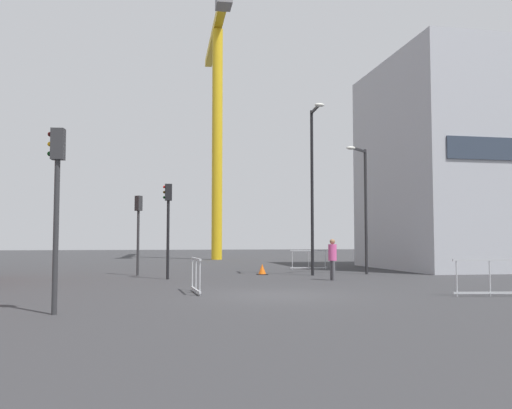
{
  "coord_description": "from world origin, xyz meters",
  "views": [
    {
      "loc": [
        -3.67,
        -16.07,
        1.63
      ],
      "look_at": [
        0.0,
        3.44,
        2.92
      ],
      "focal_mm": 38.77,
      "sensor_mm": 36.0,
      "label": 1
    }
  ],
  "objects_px": {
    "traffic_light_near": "(57,189)",
    "pedestrian_walking": "(332,256)",
    "construction_crane": "(217,98)",
    "streetlamp_short": "(363,198)",
    "traffic_light_corner": "(138,221)",
    "traffic_light_median": "(168,215)",
    "traffic_cone_by_barrier": "(262,270)",
    "streetlamp_tall": "(313,178)"
  },
  "relations": [
    {
      "from": "traffic_light_near",
      "to": "pedestrian_walking",
      "type": "xyz_separation_m",
      "value": [
        9.35,
        8.84,
        -1.78
      ]
    },
    {
      "from": "construction_crane",
      "to": "streetlamp_short",
      "type": "relative_size",
      "value": 3.45
    },
    {
      "from": "traffic_light_corner",
      "to": "traffic_light_median",
      "type": "relative_size",
      "value": 0.92
    },
    {
      "from": "streetlamp_short",
      "to": "traffic_cone_by_barrier",
      "type": "bearing_deg",
      "value": 171.29
    },
    {
      "from": "construction_crane",
      "to": "pedestrian_walking",
      "type": "xyz_separation_m",
      "value": [
        1.87,
        -25.25,
        -12.96
      ]
    },
    {
      "from": "traffic_light_corner",
      "to": "construction_crane",
      "type": "bearing_deg",
      "value": 73.76
    },
    {
      "from": "streetlamp_tall",
      "to": "construction_crane",
      "type": "bearing_deg",
      "value": 94.96
    },
    {
      "from": "streetlamp_tall",
      "to": "pedestrian_walking",
      "type": "distance_m",
      "value": 4.61
    },
    {
      "from": "streetlamp_tall",
      "to": "traffic_light_near",
      "type": "height_order",
      "value": "streetlamp_tall"
    },
    {
      "from": "streetlamp_tall",
      "to": "streetlamp_short",
      "type": "distance_m",
      "value": 2.86
    },
    {
      "from": "streetlamp_tall",
      "to": "traffic_light_median",
      "type": "bearing_deg",
      "value": -170.49
    },
    {
      "from": "streetlamp_tall",
      "to": "traffic_light_corner",
      "type": "bearing_deg",
      "value": 168.39
    },
    {
      "from": "construction_crane",
      "to": "pedestrian_walking",
      "type": "height_order",
      "value": "construction_crane"
    },
    {
      "from": "traffic_light_corner",
      "to": "traffic_light_near",
      "type": "relative_size",
      "value": 0.9
    },
    {
      "from": "traffic_light_near",
      "to": "pedestrian_walking",
      "type": "distance_m",
      "value": 12.99
    },
    {
      "from": "construction_crane",
      "to": "pedestrian_walking",
      "type": "relative_size",
      "value": 12.4
    },
    {
      "from": "construction_crane",
      "to": "traffic_light_corner",
      "type": "height_order",
      "value": "construction_crane"
    },
    {
      "from": "streetlamp_tall",
      "to": "streetlamp_short",
      "type": "relative_size",
      "value": 1.28
    },
    {
      "from": "streetlamp_short",
      "to": "traffic_light_corner",
      "type": "height_order",
      "value": "streetlamp_short"
    },
    {
      "from": "construction_crane",
      "to": "streetlamp_tall",
      "type": "relative_size",
      "value": 2.69
    },
    {
      "from": "construction_crane",
      "to": "traffic_cone_by_barrier",
      "type": "height_order",
      "value": "construction_crane"
    },
    {
      "from": "streetlamp_short",
      "to": "traffic_light_median",
      "type": "relative_size",
      "value": 1.51
    },
    {
      "from": "traffic_cone_by_barrier",
      "to": "construction_crane",
      "type": "bearing_deg",
      "value": 89.38
    },
    {
      "from": "construction_crane",
      "to": "traffic_light_median",
      "type": "relative_size",
      "value": 5.21
    },
    {
      "from": "traffic_light_corner",
      "to": "traffic_cone_by_barrier",
      "type": "bearing_deg",
      "value": -3.97
    },
    {
      "from": "traffic_light_corner",
      "to": "pedestrian_walking",
      "type": "bearing_deg",
      "value": -30.0
    },
    {
      "from": "traffic_light_median",
      "to": "traffic_light_near",
      "type": "xyz_separation_m",
      "value": [
        -2.74,
        -10.65,
        0.07
      ]
    },
    {
      "from": "construction_crane",
      "to": "traffic_light_median",
      "type": "bearing_deg",
      "value": -101.42
    },
    {
      "from": "streetlamp_tall",
      "to": "traffic_light_near",
      "type": "xyz_separation_m",
      "value": [
        -9.42,
        -11.77,
        -1.78
      ]
    },
    {
      "from": "streetlamp_tall",
      "to": "traffic_light_median",
      "type": "xyz_separation_m",
      "value": [
        -6.68,
        -1.12,
        -1.86
      ]
    },
    {
      "from": "traffic_light_near",
      "to": "traffic_light_corner",
      "type": "bearing_deg",
      "value": 83.82
    },
    {
      "from": "streetlamp_tall",
      "to": "traffic_cone_by_barrier",
      "type": "relative_size",
      "value": 15.35
    },
    {
      "from": "construction_crane",
      "to": "streetlamp_tall",
      "type": "xyz_separation_m",
      "value": [
        1.94,
        -22.33,
        -9.39
      ]
    },
    {
      "from": "streetlamp_tall",
      "to": "traffic_cone_by_barrier",
      "type": "height_order",
      "value": "streetlamp_tall"
    },
    {
      "from": "traffic_cone_by_barrier",
      "to": "traffic_light_near",
      "type": "bearing_deg",
      "value": -119.15
    },
    {
      "from": "streetlamp_short",
      "to": "traffic_light_near",
      "type": "relative_size",
      "value": 1.47
    },
    {
      "from": "streetlamp_short",
      "to": "traffic_light_corner",
      "type": "distance_m",
      "value": 10.75
    },
    {
      "from": "traffic_light_median",
      "to": "pedestrian_walking",
      "type": "height_order",
      "value": "traffic_light_median"
    },
    {
      "from": "traffic_light_median",
      "to": "streetlamp_tall",
      "type": "bearing_deg",
      "value": 9.51
    },
    {
      "from": "construction_crane",
      "to": "traffic_cone_by_barrier",
      "type": "xyz_separation_m",
      "value": [
        -0.23,
        -21.1,
        -13.7
      ]
    },
    {
      "from": "construction_crane",
      "to": "traffic_light_near",
      "type": "bearing_deg",
      "value": -102.38
    },
    {
      "from": "traffic_light_corner",
      "to": "traffic_cone_by_barrier",
      "type": "xyz_separation_m",
      "value": [
        5.8,
        -0.4,
        -2.27
      ]
    }
  ]
}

